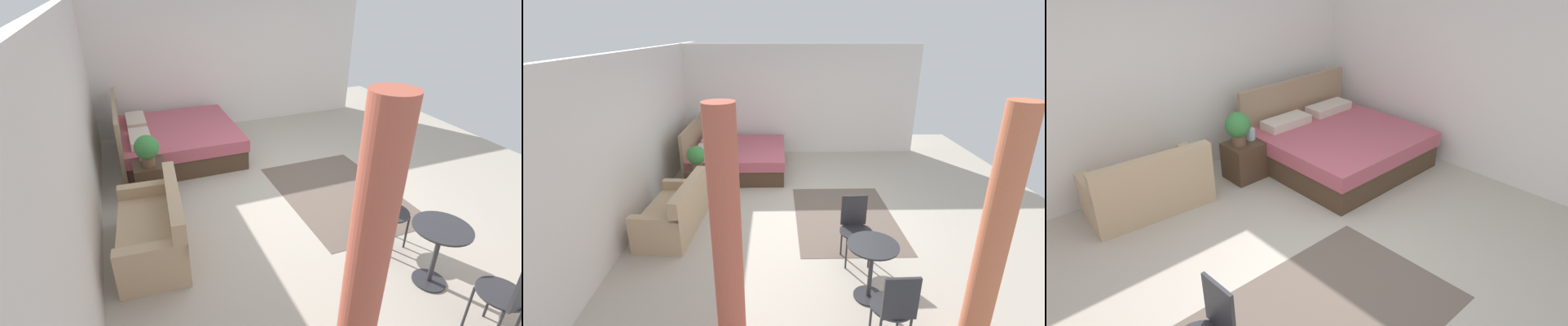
% 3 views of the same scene
% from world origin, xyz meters
% --- Properties ---
extents(ground_plane, '(9.32, 8.65, 0.02)m').
position_xyz_m(ground_plane, '(0.00, 0.00, -0.01)').
color(ground_plane, '#B2A899').
extents(wall_back, '(9.32, 0.12, 2.63)m').
position_xyz_m(wall_back, '(0.00, 2.82, 1.31)').
color(wall_back, silver).
rests_on(wall_back, ground).
extents(wall_right, '(0.12, 5.65, 2.63)m').
position_xyz_m(wall_right, '(3.16, 0.00, 1.31)').
color(wall_right, silver).
rests_on(wall_right, ground).
extents(area_rug, '(2.28, 1.61, 0.01)m').
position_xyz_m(area_rug, '(-0.33, -0.51, 0.00)').
color(area_rug, '#66564C').
rests_on(area_rug, ground).
extents(bed, '(2.03, 2.00, 1.06)m').
position_xyz_m(bed, '(1.89, 1.49, 0.29)').
color(bed, '#473323').
rests_on(bed, ground).
extents(couch, '(1.46, 0.83, 0.80)m').
position_xyz_m(couch, '(-0.65, 2.16, 0.28)').
color(couch, tan).
rests_on(couch, ground).
extents(nightstand, '(0.54, 0.44, 0.51)m').
position_xyz_m(nightstand, '(0.70, 2.06, 0.25)').
color(nightstand, '#473323').
rests_on(nightstand, ground).
extents(potted_plant, '(0.34, 0.34, 0.45)m').
position_xyz_m(potted_plant, '(0.60, 2.05, 0.77)').
color(potted_plant, brown).
rests_on(potted_plant, nightstand).
extents(vase, '(0.13, 0.13, 0.15)m').
position_xyz_m(vase, '(0.82, 2.10, 0.58)').
color(vase, silver).
rests_on(vase, nightstand).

